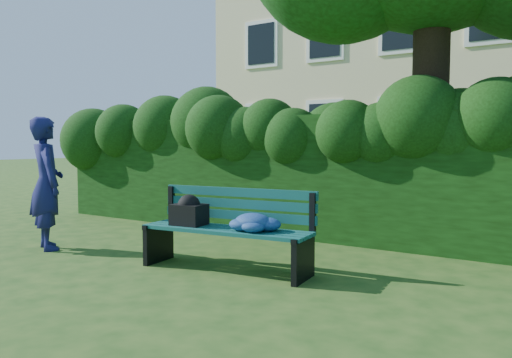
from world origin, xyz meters
The scene contains 5 objects.
ground centered at (0.00, 0.00, 0.00)m, with size 80.00×80.00×0.00m, color #214817.
apartment_building centered at (0.00, 13.99, 6.00)m, with size 16.00×8.08×12.00m.
hedge centered at (0.00, 2.20, 0.90)m, with size 10.00×1.00×1.80m.
park_bench centered at (0.17, -0.23, 0.50)m, with size 1.97×0.77×0.89m.
man_reading centered at (-2.47, -0.66, 0.87)m, with size 0.63×0.42×1.74m, color #171952.
Camera 1 is at (3.44, -4.58, 1.39)m, focal length 35.00 mm.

